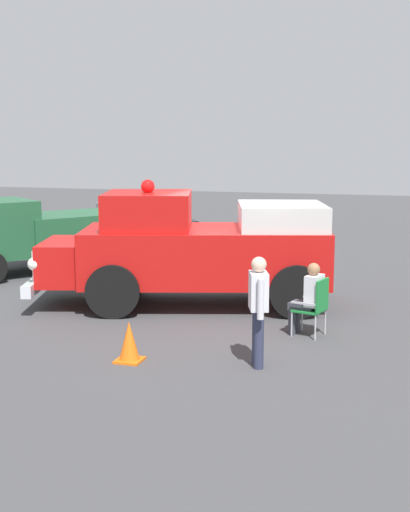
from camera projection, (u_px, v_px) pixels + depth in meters
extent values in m
plane|color=#424244|center=(235.00, 303.00, 14.34)|extent=(60.00, 60.00, 0.00)
cylinder|color=black|center=(113.00, 291.00, 13.13)|extent=(0.60, 1.09, 1.04)
cylinder|color=black|center=(126.00, 271.00, 15.11)|extent=(0.60, 1.09, 1.04)
cylinder|color=black|center=(296.00, 291.00, 13.10)|extent=(0.60, 1.09, 1.04)
cylinder|color=black|center=(285.00, 271.00, 15.07)|extent=(0.60, 1.09, 1.04)
cube|color=red|center=(205.00, 255.00, 14.01)|extent=(3.37, 5.29, 1.10)
cube|color=red|center=(66.00, 261.00, 14.06)|extent=(1.94, 1.35, 0.84)
cube|color=red|center=(148.00, 211.00, 13.87)|extent=(2.30, 2.16, 0.76)
cube|color=silver|center=(282.00, 219.00, 13.87)|extent=(2.35, 2.18, 0.60)
cube|color=silver|center=(44.00, 261.00, 14.07)|extent=(1.42, 0.51, 0.64)
cube|color=silver|center=(40.00, 281.00, 14.14)|extent=(2.21, 0.81, 0.24)
sphere|color=white|center=(34.00, 264.00, 13.29)|extent=(0.32, 0.32, 0.26)
sphere|color=white|center=(53.00, 251.00, 14.82)|extent=(0.32, 0.32, 0.26)
sphere|color=red|center=(148.00, 186.00, 13.79)|extent=(0.35, 0.35, 0.28)
cylinder|color=black|center=(83.00, 247.00, 19.58)|extent=(0.63, 0.69, 0.68)
cylinder|color=black|center=(71.00, 240.00, 21.08)|extent=(0.63, 0.69, 0.68)
cylinder|color=black|center=(178.00, 242.00, 20.69)|extent=(0.63, 0.69, 0.68)
cylinder|color=black|center=(160.00, 235.00, 22.18)|extent=(0.63, 0.69, 0.68)
cube|color=black|center=(124.00, 232.00, 20.83)|extent=(4.06, 4.39, 0.64)
cube|color=black|center=(76.00, 222.00, 20.22)|extent=(2.16, 2.12, 0.20)
cube|color=#99999E|center=(133.00, 213.00, 20.86)|extent=(2.41, 2.46, 0.56)
cube|color=silver|center=(52.00, 243.00, 20.04)|extent=(1.57, 1.33, 0.20)
cylinder|color=black|center=(106.00, 255.00, 17.95)|extent=(0.81, 0.71, 0.80)
cylinder|color=black|center=(77.00, 247.00, 19.35)|extent=(0.81, 0.71, 0.80)
cube|color=#235B38|center=(70.00, 232.00, 18.21)|extent=(3.30, 3.15, 1.00)
cylinder|color=#B7BABF|center=(292.00, 324.00, 11.90)|extent=(0.03, 0.03, 0.44)
cylinder|color=#B7BABF|center=(302.00, 319.00, 12.27)|extent=(0.03, 0.03, 0.44)
cylinder|color=#B7BABF|center=(315.00, 328.00, 11.67)|extent=(0.03, 0.03, 0.44)
cylinder|color=#B7BABF|center=(325.00, 322.00, 12.04)|extent=(0.03, 0.03, 0.44)
cube|color=#1E7F38|center=(309.00, 310.00, 11.93)|extent=(0.59, 0.59, 0.04)
cube|color=#1E7F38|center=(322.00, 296.00, 11.75)|extent=(0.47, 0.17, 0.56)
cube|color=#B7BABF|center=(303.00, 303.00, 11.70)|extent=(0.15, 0.43, 0.03)
cube|color=#B7BABF|center=(315.00, 298.00, 12.10)|extent=(0.15, 0.43, 0.03)
cylinder|color=#B7BABF|center=(130.00, 267.00, 17.21)|extent=(0.04, 0.04, 0.44)
cylinder|color=#B7BABF|center=(146.00, 266.00, 17.39)|extent=(0.04, 0.04, 0.44)
cylinder|color=#B7BABF|center=(135.00, 270.00, 16.81)|extent=(0.04, 0.04, 0.44)
cylinder|color=#B7BABF|center=(152.00, 269.00, 16.99)|extent=(0.04, 0.04, 0.44)
cube|color=orange|center=(141.00, 259.00, 17.06)|extent=(0.68, 0.68, 0.04)
cube|color=orange|center=(144.00, 249.00, 16.80)|extent=(0.34, 0.39, 0.56)
cube|color=#B7BABF|center=(131.00, 253.00, 16.94)|extent=(0.36, 0.31, 0.03)
cube|color=#B7BABF|center=(150.00, 252.00, 17.13)|extent=(0.36, 0.31, 0.03)
cylinder|color=#383842|center=(292.00, 322.00, 12.03)|extent=(0.16, 0.16, 0.45)
cylinder|color=#383842|center=(297.00, 319.00, 12.19)|extent=(0.16, 0.16, 0.45)
cube|color=#383842|center=(301.00, 307.00, 11.90)|extent=(0.26, 0.46, 0.13)
cube|color=#383842|center=(305.00, 305.00, 12.06)|extent=(0.26, 0.46, 0.13)
cube|color=silver|center=(314.00, 291.00, 11.82)|extent=(0.44, 0.32, 0.54)
sphere|color=#9E704C|center=(314.00, 269.00, 11.77)|extent=(0.27, 0.27, 0.22)
cylinder|color=#2D334C|center=(257.00, 336.00, 10.41)|extent=(0.19, 0.19, 0.88)
cylinder|color=#2D334C|center=(259.00, 340.00, 10.19)|extent=(0.19, 0.19, 0.88)
cube|color=silver|center=(259.00, 291.00, 10.18)|extent=(0.48, 0.38, 0.56)
cylinder|color=silver|center=(256.00, 291.00, 10.45)|extent=(0.13, 0.13, 0.60)
cylinder|color=silver|center=(261.00, 299.00, 9.92)|extent=(0.13, 0.13, 0.60)
sphere|color=beige|center=(259.00, 264.00, 10.11)|extent=(0.29, 0.29, 0.23)
cube|color=orange|center=(130.00, 360.00, 10.59)|extent=(0.40, 0.40, 0.04)
cone|color=orange|center=(129.00, 340.00, 10.54)|extent=(0.32, 0.32, 0.60)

